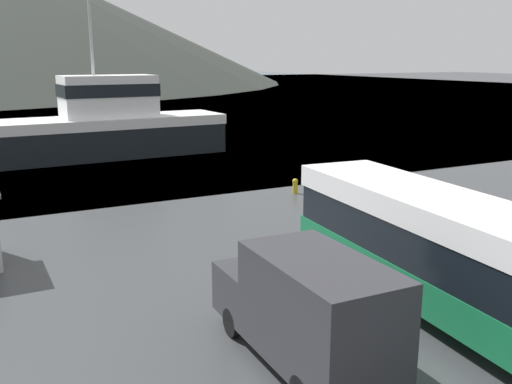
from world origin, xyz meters
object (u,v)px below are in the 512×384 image
(delivery_van, at_px, (306,307))
(fishing_boat, at_px, (87,127))
(tour_bus, at_px, (472,261))
(storage_bin, at_px, (453,223))

(delivery_van, distance_m, fishing_boat, 28.99)
(tour_bus, height_order, delivery_van, tour_bus)
(tour_bus, relative_size, fishing_boat, 0.69)
(storage_bin, bearing_deg, delivery_van, -152.51)
(tour_bus, distance_m, fishing_boat, 29.48)
(delivery_van, height_order, fishing_boat, fishing_boat)
(fishing_boat, bearing_deg, delivery_van, 175.34)
(delivery_van, height_order, storage_bin, delivery_van)
(tour_bus, bearing_deg, storage_bin, 51.20)
(delivery_van, distance_m, storage_bin, 10.57)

